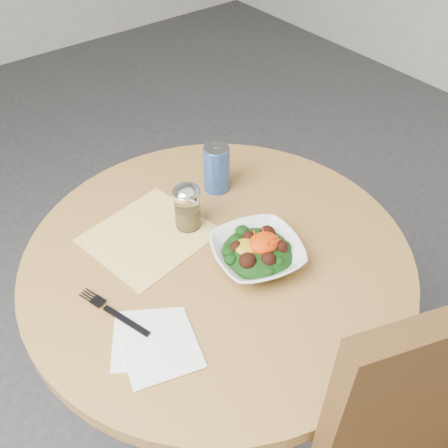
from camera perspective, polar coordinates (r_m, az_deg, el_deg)
name	(u,v)px	position (r m, az deg, el deg)	size (l,w,h in m)	color
ground	(220,409)	(1.77, -0.49, -20.36)	(6.00, 6.00, 0.00)	#2F2F32
table	(219,306)	(1.30, -0.63, -9.36)	(0.90, 0.90, 0.75)	black
cloth_napkin	(149,236)	(1.21, -8.57, -1.31)	(0.27, 0.24, 0.00)	#E0A40B
paper_napkins	(155,343)	(1.01, -7.92, -13.36)	(0.20, 0.22, 0.00)	white
salad_bowl	(257,252)	(1.12, 3.80, -3.23)	(0.24, 0.24, 0.07)	white
fork	(112,311)	(1.06, -12.72, -9.68)	(0.07, 0.19, 0.00)	black
spice_shaker	(187,207)	(1.18, -4.22, 1.93)	(0.07, 0.07, 0.12)	silver
beverage_can	(216,168)	(1.29, -0.87, 6.40)	(0.07, 0.07, 0.13)	navy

